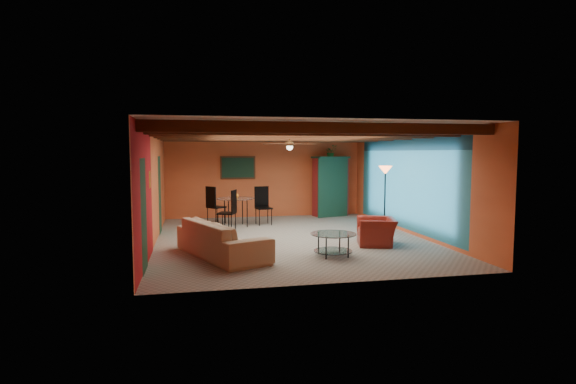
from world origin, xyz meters
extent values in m
cube|color=gray|center=(0.00, 0.00, 0.00)|extent=(6.50, 8.00, 0.01)
cube|color=silver|center=(0.00, 0.00, 2.70)|extent=(6.50, 8.00, 0.01)
cube|color=#DA5E32|center=(0.00, 4.00, 1.35)|extent=(6.50, 0.02, 2.70)
cube|color=#A81317|center=(-3.25, 0.00, 1.35)|extent=(0.02, 8.00, 2.70)
cube|color=teal|center=(3.25, 0.00, 1.35)|extent=(0.02, 8.00, 2.70)
imported|color=tan|center=(-1.78, -1.64, 0.37)|extent=(1.90, 2.73, 0.74)
imported|color=maroon|center=(1.82, -1.19, 0.31)|extent=(1.08, 1.16, 0.63)
cube|color=maroon|center=(2.20, 3.70, 0.98)|extent=(1.22, 0.83, 1.95)
cube|color=black|center=(-0.90, 3.96, 1.65)|extent=(1.05, 0.03, 0.65)
imported|color=#26661E|center=(2.20, 3.70, 2.17)|extent=(0.47, 0.43, 0.43)
imported|color=orange|center=(-1.15, 2.16, 1.25)|extent=(0.21, 0.21, 0.20)
camera|label=1|loc=(-2.34, -11.01, 2.15)|focal=28.36mm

